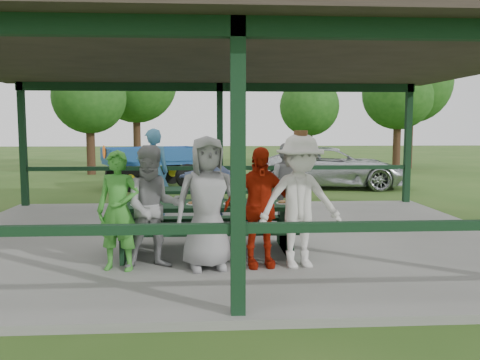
{
  "coord_description": "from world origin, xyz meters",
  "views": [
    {
      "loc": [
        -0.3,
        -8.89,
        2.03
      ],
      "look_at": [
        0.24,
        -0.3,
        1.13
      ],
      "focal_mm": 38.0,
      "sensor_mm": 36.0,
      "label": 1
    }
  ],
  "objects": [
    {
      "name": "pavilion_structure",
      "position": [
        0.0,
        0.0,
        3.17
      ],
      "size": [
        10.6,
        8.6,
        3.24
      ],
      "color": "black",
      "rests_on": "concrete_slab"
    },
    {
      "name": "tree_far_right",
      "position": [
        9.55,
        15.47,
        4.14
      ],
      "size": [
        3.91,
        3.91,
        6.11
      ],
      "color": "#362015",
      "rests_on": "ground"
    },
    {
      "name": "picnic_table_far",
      "position": [
        -0.29,
        0.8,
        0.57
      ],
      "size": [
        2.45,
        1.39,
        0.75
      ],
      "color": "black",
      "rests_on": "concrete_slab"
    },
    {
      "name": "tree_left",
      "position": [
        -3.73,
        16.09,
        4.16
      ],
      "size": [
        3.93,
        3.93,
        6.14
      ],
      "color": "#362015",
      "rests_on": "ground"
    },
    {
      "name": "contestant_grey_left",
      "position": [
        -1.05,
        -2.0,
        0.94
      ],
      "size": [
        0.94,
        0.81,
        1.68
      ],
      "primitive_type": "imported",
      "rotation": [
        0.0,
        0.0,
        0.23
      ],
      "color": "gray",
      "rests_on": "concrete_slab"
    },
    {
      "name": "concrete_slab",
      "position": [
        0.0,
        0.0,
        0.05
      ],
      "size": [
        10.0,
        8.0,
        0.1
      ],
      "primitive_type": "cube",
      "color": "slate",
      "rests_on": "ground"
    },
    {
      "name": "contestant_green",
      "position": [
        -1.51,
        -2.07,
        0.91
      ],
      "size": [
        0.66,
        0.5,
        1.62
      ],
      "primitive_type": "imported",
      "rotation": [
        0.0,
        0.0,
        -0.2
      ],
      "color": "#3B912E",
      "rests_on": "concrete_slab"
    },
    {
      "name": "farm_trailer",
      "position": [
        -2.17,
        8.19,
        0.72
      ],
      "size": [
        4.1,
        2.74,
        1.45
      ],
      "rotation": [
        0.0,
        0.0,
        0.4
      ],
      "color": "navy",
      "rests_on": "ground"
    },
    {
      "name": "spectator_lblue",
      "position": [
        -0.21,
        1.64,
        0.91
      ],
      "size": [
        1.57,
        0.78,
        1.62
      ],
      "primitive_type": "imported",
      "rotation": [
        0.0,
        0.0,
        2.93
      ],
      "color": "#8498CD",
      "rests_on": "concrete_slab"
    },
    {
      "name": "spectator_grey",
      "position": [
        1.3,
        1.58,
        0.9
      ],
      "size": [
        0.96,
        0.87,
        1.59
      ],
      "primitive_type": "imported",
      "rotation": [
        0.0,
        0.0,
        2.71
      ],
      "color": "gray",
      "rests_on": "concrete_slab"
    },
    {
      "name": "tree_far_left",
      "position": [
        -5.28,
        13.07,
        3.26
      ],
      "size": [
        3.09,
        3.09,
        4.83
      ],
      "color": "#362015",
      "rests_on": "ground"
    },
    {
      "name": "ground",
      "position": [
        0.0,
        0.0,
        0.0
      ],
      "size": [
        90.0,
        90.0,
        0.0
      ],
      "primitive_type": "plane",
      "color": "#2A4D18",
      "rests_on": "ground"
    },
    {
      "name": "picnic_table_near",
      "position": [
        -0.31,
        -1.2,
        0.58
      ],
      "size": [
        2.75,
        1.39,
        0.75
      ],
      "color": "black",
      "rests_on": "concrete_slab"
    },
    {
      "name": "contestant_grey_mid",
      "position": [
        -0.31,
        -2.09,
        1.01
      ],
      "size": [
        0.98,
        0.73,
        1.81
      ],
      "primitive_type": "imported",
      "rotation": [
        0.0,
        0.0,
        0.18
      ],
      "color": "gray",
      "rests_on": "concrete_slab"
    },
    {
      "name": "contestant_red",
      "position": [
        0.4,
        -2.03,
        0.93
      ],
      "size": [
        1.02,
        0.54,
        1.66
      ],
      "primitive_type": "imported",
      "rotation": [
        0.0,
        0.0,
        0.14
      ],
      "color": "#9D1A08",
      "rests_on": "concrete_slab"
    },
    {
      "name": "contestant_white_fedora",
      "position": [
        0.95,
        -2.09,
        1.02
      ],
      "size": [
        1.28,
        0.86,
        1.88
      ],
      "rotation": [
        0.0,
        0.0,
        0.17
      ],
      "color": "silver",
      "rests_on": "concrete_slab"
    },
    {
      "name": "table_setting",
      "position": [
        -0.01,
        -1.18,
        0.88
      ],
      "size": [
        2.44,
        0.45,
        0.1
      ],
      "color": "white",
      "rests_on": "picnic_table_near"
    },
    {
      "name": "tree_right",
      "position": [
        8.69,
        14.81,
        3.55
      ],
      "size": [
        3.36,
        3.36,
        5.26
      ],
      "color": "#362015",
      "rests_on": "ground"
    },
    {
      "name": "tree_mid",
      "position": [
        4.53,
        15.23,
        2.98
      ],
      "size": [
        2.83,
        2.83,
        4.42
      ],
      "color": "#362015",
      "rests_on": "ground"
    },
    {
      "name": "spectator_blue",
      "position": [
        -1.49,
        2.16,
        1.05
      ],
      "size": [
        0.78,
        0.61,
        1.89
      ],
      "primitive_type": "imported",
      "rotation": [
        0.0,
        0.0,
        3.4
      ],
      "color": "teal",
      "rests_on": "concrete_slab"
    },
    {
      "name": "pickup_truck",
      "position": [
        3.86,
        7.82,
        0.67
      ],
      "size": [
        5.15,
        2.99,
        1.35
      ],
      "primitive_type": "imported",
      "rotation": [
        0.0,
        0.0,
        1.41
      ],
      "color": "silver",
      "rests_on": "ground"
    }
  ]
}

